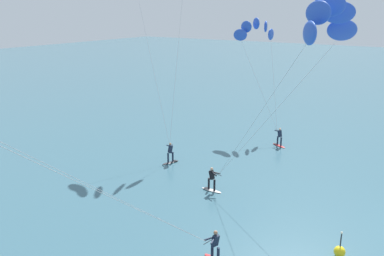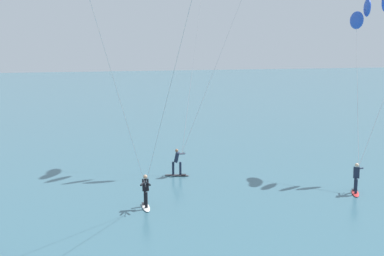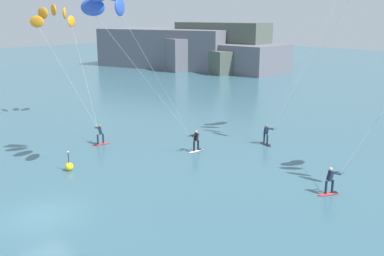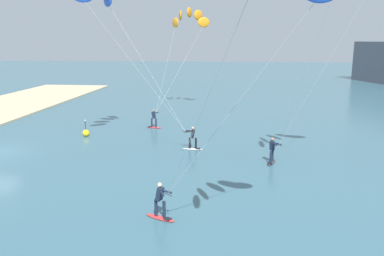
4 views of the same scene
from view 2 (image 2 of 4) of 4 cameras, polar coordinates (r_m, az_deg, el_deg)
The scene contains 1 object.
kitesurfer_far_out at distance 33.08m, azimuth 20.96°, elevation 11.55°, with size 6.48×7.13×10.95m.
Camera 2 is at (-5.30, -9.84, 8.21)m, focal length 46.72 mm.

